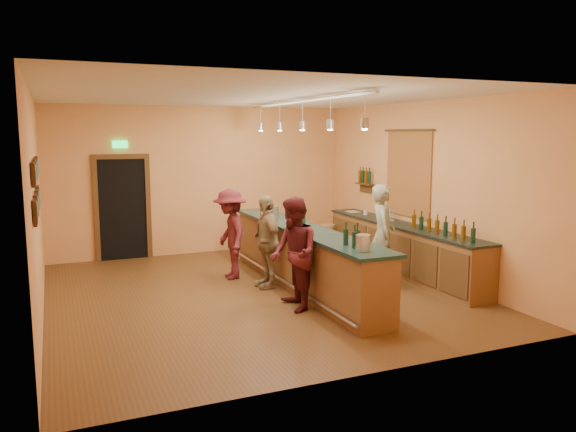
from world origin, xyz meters
name	(u,v)px	position (x,y,z in m)	size (l,w,h in m)	color
floor	(256,292)	(0.00, 0.00, 0.00)	(7.00, 7.00, 0.00)	brown
ceiling	(254,96)	(0.00, 0.00, 3.20)	(6.50, 7.00, 0.02)	silver
wall_back	(202,181)	(0.00, 3.50, 1.60)	(6.50, 0.02, 3.20)	#DE9253
wall_front	(367,231)	(0.00, -3.50, 1.60)	(6.50, 0.02, 3.20)	#DE9253
wall_left	(36,207)	(-3.25, 0.00, 1.60)	(0.02, 7.00, 3.20)	#DE9253
wall_right	(421,189)	(3.25, 0.00, 1.60)	(0.02, 7.00, 3.20)	#DE9253
doorway	(123,206)	(-1.70, 3.47, 1.13)	(1.15, 0.09, 2.48)	black
tapestry	(408,174)	(3.23, 0.40, 1.85)	(0.03, 1.40, 1.60)	maroon
bottle_shelf	(365,178)	(3.17, 1.90, 1.67)	(0.17, 0.55, 0.54)	#503618
picture_grid	(37,186)	(-3.21, -0.75, 1.95)	(0.06, 2.20, 0.70)	#382111
back_counter	(401,248)	(2.97, 0.18, 0.49)	(0.60, 4.55, 1.27)	brown
tasting_bar	(302,253)	(0.83, 0.00, 0.61)	(0.73, 5.10, 1.38)	brown
pendant_track	(303,111)	(0.83, 0.00, 2.98)	(0.11, 4.60, 0.50)	silver
bartender	(383,235)	(2.19, -0.38, 0.88)	(0.64, 0.42, 1.76)	gray
customer_a	(294,254)	(0.22, -1.07, 0.85)	(0.82, 0.64, 1.70)	#59191E
customer_b	(267,242)	(0.28, 0.25, 0.80)	(0.93, 0.39, 1.59)	#997A51
customer_c	(230,234)	(-0.10, 1.08, 0.81)	(1.05, 0.61, 1.63)	#59191E
bar_stool	(328,231)	(2.44, 2.20, 0.52)	(0.32, 0.32, 0.66)	#9C7B46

